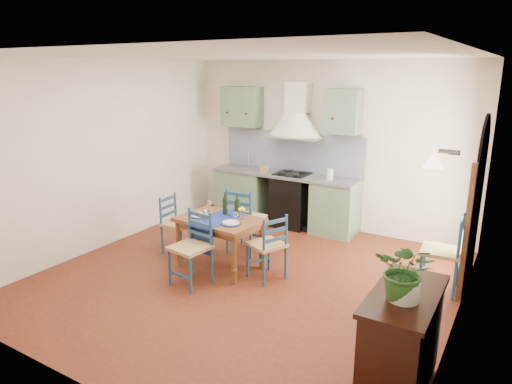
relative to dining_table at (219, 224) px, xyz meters
The scene contains 13 objects.
floor 0.81m from the dining_table, 13.23° to the right, with size 5.00×5.00×0.00m, color #4F1B11.
back_wall 2.21m from the dining_table, 89.18° to the left, with size 5.00×0.96×2.80m.
right_wall 3.08m from the dining_table, ahead, with size 0.26×5.00×2.80m.
left_wall 2.15m from the dining_table, behind, with size 0.04×5.00×2.80m, color silver.
ceiling 2.24m from the dining_table, 13.23° to the right, with size 5.00×5.00×0.01m, color silver.
dining_table is the anchor object (origin of this frame).
chair_near 0.60m from the dining_table, 91.00° to the right, with size 0.49×0.49×0.94m.
chair_far 0.63m from the dining_table, 89.02° to the left, with size 0.48×0.48×1.00m.
chair_left 0.88m from the dining_table, behind, with size 0.43×0.43×0.87m.
chair_right 0.76m from the dining_table, ahead, with size 0.54×0.54×0.88m.
chair_spare 2.87m from the dining_table, 17.26° to the left, with size 0.48×0.48×0.97m.
sideboard 3.06m from the dining_table, 25.56° to the right, with size 0.50×1.05×0.94m.
potted_plant 3.17m from the dining_table, 27.49° to the right, with size 0.44×0.38×0.48m, color #265720.
Camera 1 is at (2.94, -4.62, 2.64)m, focal length 32.00 mm.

